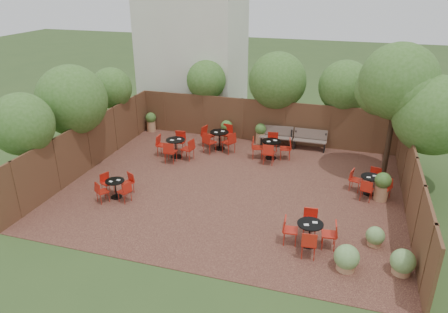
% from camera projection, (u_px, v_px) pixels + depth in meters
% --- Properties ---
extents(ground, '(80.00, 80.00, 0.00)m').
position_uv_depth(ground, '(233.00, 188.00, 15.56)').
color(ground, '#354F23').
rests_on(ground, ground).
extents(courtyard_paving, '(12.00, 10.00, 0.02)m').
position_uv_depth(courtyard_paving, '(233.00, 188.00, 15.55)').
color(courtyard_paving, '#321714').
rests_on(courtyard_paving, ground).
extents(fence_back, '(12.00, 0.08, 2.00)m').
position_uv_depth(fence_back, '(263.00, 121.00, 19.54)').
color(fence_back, '#4F311D').
rests_on(fence_back, ground).
extents(fence_left, '(0.08, 10.00, 2.00)m').
position_uv_depth(fence_left, '(89.00, 145.00, 16.78)').
color(fence_left, '#4F311D').
rests_on(fence_left, ground).
extents(fence_right, '(0.08, 10.00, 2.00)m').
position_uv_depth(fence_right, '(412.00, 186.00, 13.54)').
color(fence_right, '#4F311D').
rests_on(fence_right, ground).
extents(neighbour_building, '(5.00, 4.00, 8.00)m').
position_uv_depth(neighbour_building, '(193.00, 42.00, 22.19)').
color(neighbour_building, silver).
rests_on(neighbour_building, ground).
extents(overhang_foliage, '(15.84, 10.54, 2.77)m').
position_uv_depth(overhang_foliage, '(236.00, 96.00, 16.98)').
color(overhang_foliage, '#37611F').
rests_on(overhang_foliage, ground).
extents(courtyard_tree, '(2.89, 2.80, 5.14)m').
position_uv_depth(courtyard_tree, '(398.00, 86.00, 14.98)').
color(courtyard_tree, black).
rests_on(courtyard_tree, courtyard_paving).
extents(park_bench_left, '(1.49, 0.58, 0.90)m').
position_uv_depth(park_bench_left, '(276.00, 136.00, 19.22)').
color(park_bench_left, brown).
rests_on(park_bench_left, courtyard_paving).
extents(park_bench_right, '(1.47, 0.47, 0.91)m').
position_uv_depth(park_bench_right, '(310.00, 139.00, 18.80)').
color(park_bench_right, brown).
rests_on(park_bench_right, courtyard_paving).
extents(bistro_tables, '(9.98, 7.91, 0.95)m').
position_uv_depth(bistro_tables, '(239.00, 163.00, 16.47)').
color(bistro_tables, black).
rests_on(bistro_tables, courtyard_paving).
extents(planters, '(11.35, 4.60, 1.03)m').
position_uv_depth(planters, '(249.00, 141.00, 18.47)').
color(planters, '#AD7D56').
rests_on(planters, courtyard_paving).
extents(low_shrubs, '(2.07, 1.99, 0.73)m').
position_uv_depth(low_shrubs, '(374.00, 255.00, 11.27)').
color(low_shrubs, '#AD7D56').
rests_on(low_shrubs, courtyard_paving).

